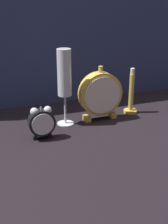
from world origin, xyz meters
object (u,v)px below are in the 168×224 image
alarm_clock_twin_bell (42,121)px  brass_candlestick (131,98)px  champagne_flute (64,78)px  mantel_clock_silver (100,94)px

alarm_clock_twin_bell → brass_candlestick: brass_candlestick is taller
champagne_flute → brass_candlestick: champagne_flute is taller
alarm_clock_twin_bell → champagne_flute: bearing=39.7°
alarm_clock_twin_bell → champagne_flute: (0.10, 0.08, 0.10)m
champagne_flute → mantel_clock_silver: bearing=-1.2°
mantel_clock_silver → brass_candlestick: bearing=8.2°
alarm_clock_twin_bell → champagne_flute: 0.16m
mantel_clock_silver → champagne_flute: champagne_flute is taller
mantel_clock_silver → alarm_clock_twin_bell: bearing=-160.4°
mantel_clock_silver → champagne_flute: size_ratio=0.75×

